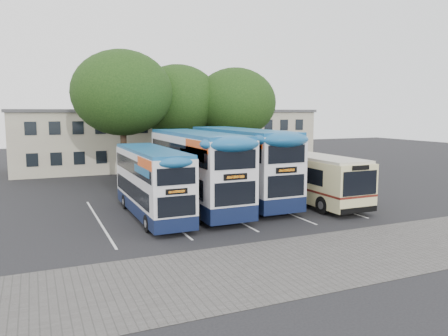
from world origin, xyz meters
name	(u,v)px	position (x,y,z in m)	size (l,w,h in m)	color
ground	(315,222)	(0.00, 0.00, 0.00)	(120.00, 120.00, 0.00)	black
paving_strip	(346,254)	(-2.00, -5.00, 0.01)	(40.00, 6.00, 0.01)	#595654
bay_lines	(216,210)	(-3.75, 5.00, 0.01)	(14.12, 11.00, 0.01)	silver
depot_building	(171,138)	(0.00, 26.99, 3.15)	(32.40, 8.40, 6.20)	#B4A791
lamp_post	(248,121)	(6.00, 19.97, 5.08)	(0.25, 1.05, 9.06)	gray
tree_left	(122,93)	(-7.16, 16.23, 7.44)	(7.98, 7.98, 10.85)	black
tree_mid	(178,101)	(-1.77, 18.68, 6.94)	(7.51, 7.51, 10.15)	black
tree_right	(235,103)	(3.14, 17.01, 6.76)	(7.38, 7.38, 9.91)	black
bus_dd_left	(151,180)	(-7.81, 4.81, 2.16)	(2.28, 9.39, 3.91)	#0F1939
bus_dd_mid	(196,166)	(-4.67, 6.02, 2.60)	(2.75, 11.34, 4.73)	#0F1939
bus_dd_right	(240,162)	(-1.22, 6.90, 2.66)	(2.81, 11.57, 4.82)	#0F1939
bus_single	(305,174)	(2.73, 5.13, 1.80)	(2.71, 10.66, 3.18)	beige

